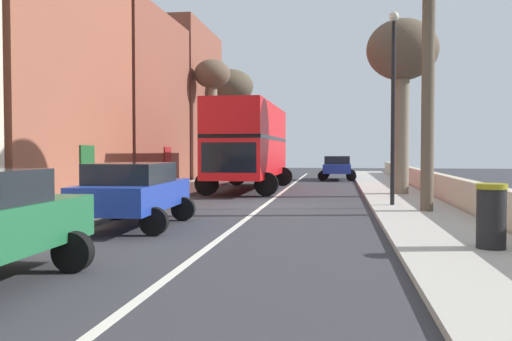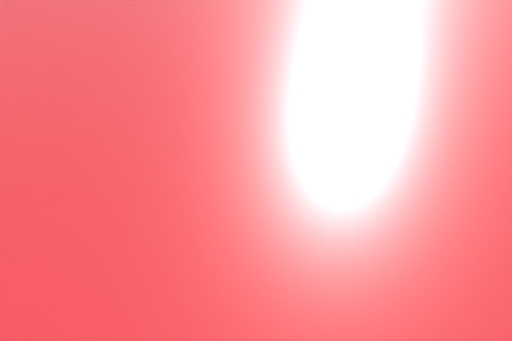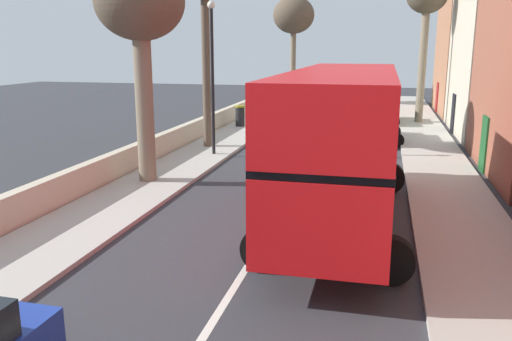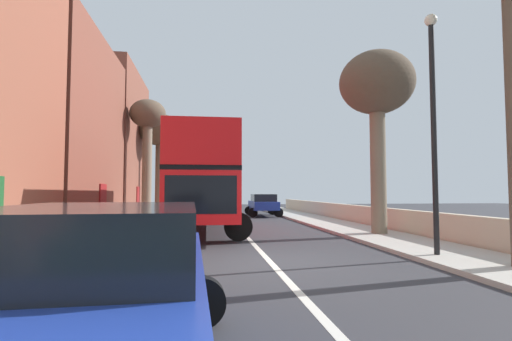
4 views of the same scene
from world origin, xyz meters
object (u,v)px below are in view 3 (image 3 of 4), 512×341
Objects in this scene: parked_car_green_left_2 at (379,108)px; street_tree_right_3 at (294,17)px; parked_car_blue_left_0 at (378,123)px; street_tree_left_4 at (427,0)px; street_tree_right_5 at (140,10)px; double_decker_bus at (342,137)px; litter_bin_right at (240,116)px; lamppost_right at (212,67)px.

parked_car_green_left_2 is 13.46m from street_tree_right_3.
street_tree_left_4 is (-2.37, -6.74, 6.32)m from parked_car_blue_left_0.
street_tree_left_4 is at bearing -172.82° from parked_car_green_left_2.
street_tree_right_5 reaches higher than parked_car_green_left_2.
parked_car_blue_left_0 is at bearing 113.36° from street_tree_right_3.
parked_car_blue_left_0 is (-0.80, -13.27, -1.43)m from double_decker_bus.
parked_car_green_left_2 is (-0.80, -19.71, -1.41)m from double_decker_bus.
litter_bin_right is at bearing -66.15° from double_decker_bus.
street_tree_left_4 is at bearing -157.66° from litter_bin_right.
litter_bin_right is at bearing 26.45° from parked_car_green_left_2.
street_tree_right_3 is (7.03, -16.26, 5.96)m from parked_car_blue_left_0.
street_tree_right_5 is at bearing 65.70° from parked_car_green_left_2.
street_tree_left_4 reaches higher than litter_bin_right.
street_tree_left_4 is 1.21× the size of street_tree_right_5.
street_tree_left_4 is (-2.37, -0.30, 6.30)m from parked_car_green_left_2.
street_tree_right_5 reaches higher than double_decker_bus.
litter_bin_right is at bearing 22.34° from street_tree_left_4.
lamppost_right is at bearing 97.05° from litter_bin_right.
parked_car_green_left_2 is at bearing -119.62° from lamppost_right.
parked_car_blue_left_0 is 0.53× the size of street_tree_right_3.
lamppost_right is 5.31× the size of litter_bin_right.
parked_car_green_left_2 is at bearing -114.30° from street_tree_right_5.
double_decker_bus is 1.42× the size of street_tree_right_5.
double_decker_bus is 20.84m from street_tree_left_4.
double_decker_bus is 2.35× the size of parked_car_green_left_2.
street_tree_left_4 is (-3.17, -20.01, 4.89)m from double_decker_bus.
street_tree_right_5 is at bearing 59.82° from street_tree_left_4.
litter_bin_right is (1.00, -8.08, -3.09)m from lamppost_right.
parked_car_blue_left_0 is 9.54m from street_tree_left_4.
double_decker_bus is at bearing 87.68° from parked_car_green_left_2.
street_tree_right_3 is 1.32× the size of lamppost_right.
street_tree_right_5 is 6.05× the size of litter_bin_right.
parked_car_green_left_2 is at bearing -92.32° from double_decker_bus.
street_tree_right_5 is at bearing 53.86° from parked_car_blue_left_0.
litter_bin_right is (10.17, 4.18, -6.52)m from street_tree_left_4.
parked_car_green_left_2 is 0.50× the size of street_tree_left_4.
double_decker_bus is at bearing 113.85° from litter_bin_right.
parked_car_green_left_2 is 0.52× the size of street_tree_right_3.
litter_bin_right is (7.80, -2.56, -0.20)m from parked_car_blue_left_0.
double_decker_bus is 1.22× the size of street_tree_right_3.
lamppost_right is at bearing 60.38° from parked_car_green_left_2.
parked_car_blue_left_0 is at bearing -126.14° from street_tree_right_5.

